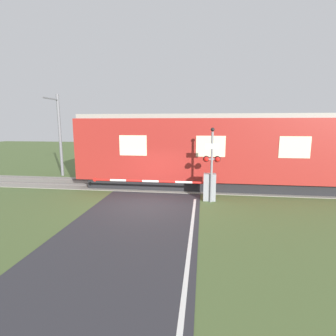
# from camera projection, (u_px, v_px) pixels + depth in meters

# --- Properties ---
(ground_plane) EXTENTS (80.00, 80.00, 0.00)m
(ground_plane) POSITION_uv_depth(u_px,v_px,m) (148.00, 204.00, 12.45)
(ground_plane) COLOR #4C6033
(track_bed) EXTENTS (36.00, 3.20, 0.13)m
(track_bed) POSITION_uv_depth(u_px,v_px,m) (161.00, 185.00, 16.03)
(track_bed) COLOR gray
(track_bed) RESTS_ON ground_plane
(train) EXTENTS (15.30, 2.95, 4.29)m
(train) POSITION_uv_depth(u_px,v_px,m) (210.00, 151.00, 15.28)
(train) COLOR black
(train) RESTS_ON ground_plane
(crossing_barrier) EXTENTS (6.34, 0.44, 1.35)m
(crossing_barrier) POSITION_uv_depth(u_px,v_px,m) (199.00, 186.00, 12.98)
(crossing_barrier) COLOR gray
(crossing_barrier) RESTS_ON ground_plane
(signal_post) EXTENTS (0.82, 0.26, 3.59)m
(signal_post) POSITION_uv_depth(u_px,v_px,m) (212.00, 161.00, 12.40)
(signal_post) COLOR gray
(signal_post) RESTS_ON ground_plane
(catenary_pole) EXTENTS (0.20, 1.90, 5.81)m
(catenary_pole) POSITION_uv_depth(u_px,v_px,m) (60.00, 134.00, 18.66)
(catenary_pole) COLOR slate
(catenary_pole) RESTS_ON ground_plane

